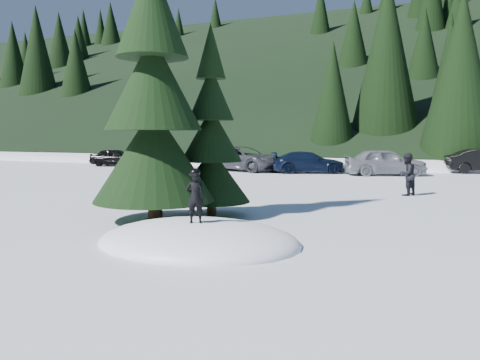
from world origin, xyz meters
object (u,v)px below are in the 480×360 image
at_px(car_4, 385,162).
at_px(car_2, 243,159).
at_px(spruce_tall, 153,95).
at_px(child_skier, 195,197).
at_px(spruce_short, 211,142).
at_px(adult_0, 407,174).
at_px(car_0, 116,157).
at_px(car_3, 308,162).
at_px(car_1, 158,158).

bearing_deg(car_4, car_2, 70.20).
height_order(spruce_tall, child_skier, spruce_tall).
height_order(spruce_short, adult_0, spruce_short).
relative_size(car_0, car_3, 0.85).
relative_size(child_skier, car_0, 0.29).
relative_size(child_skier, adult_0, 0.66).
height_order(car_2, car_3, car_2).
xyz_separation_m(adult_0, car_3, (-5.87, 8.67, -0.17)).
bearing_deg(car_0, spruce_tall, -149.41).
height_order(spruce_short, car_2, spruce_short).
distance_m(child_skier, adult_0, 10.74).
distance_m(spruce_short, child_skier, 3.78).
relative_size(car_1, car_3, 0.85).
relative_size(car_2, car_4, 1.23).
bearing_deg(adult_0, car_3, -114.21).
bearing_deg(spruce_short, car_1, 125.97).
relative_size(spruce_short, car_4, 1.20).
bearing_deg(adult_0, spruce_tall, -4.85).
bearing_deg(spruce_tall, car_4, 75.11).
distance_m(adult_0, car_2, 13.45).
bearing_deg(car_4, child_skier, 154.13).
relative_size(adult_0, car_2, 0.29).
height_order(spruce_tall, car_2, spruce_tall).
distance_m(adult_0, car_0, 22.16).
height_order(spruce_short, car_3, spruce_short).
relative_size(car_0, car_4, 0.83).
xyz_separation_m(spruce_short, car_1, (-12.05, 16.61, -1.49)).
distance_m(spruce_short, car_1, 20.57).
xyz_separation_m(spruce_short, car_0, (-15.17, 15.92, -1.47)).
bearing_deg(car_3, car_0, 67.94).
distance_m(spruce_tall, spruce_short, 2.11).
bearing_deg(car_1, spruce_short, -154.26).
height_order(adult_0, car_3, adult_0).
relative_size(spruce_short, car_2, 0.98).
distance_m(car_3, car_4, 4.37).
height_order(adult_0, car_1, adult_0).
relative_size(car_0, car_2, 0.68).
height_order(child_skier, car_1, child_skier).
xyz_separation_m(child_skier, car_2, (-6.42, 18.90, -0.25)).
bearing_deg(car_3, spruce_tall, 159.94).
bearing_deg(spruce_tall, car_3, 89.67).
xyz_separation_m(spruce_short, child_skier, (1.24, -3.40, -1.09)).
distance_m(adult_0, car_1, 19.71).
relative_size(spruce_tall, car_0, 2.31).
relative_size(spruce_short, car_1, 1.44).
xyz_separation_m(car_2, car_3, (4.27, -0.16, -0.13)).
xyz_separation_m(child_skier, car_1, (-13.29, 20.01, -0.40)).
bearing_deg(child_skier, car_0, -70.32).
distance_m(car_1, car_4, 15.56).
bearing_deg(car_2, child_skier, -145.76).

